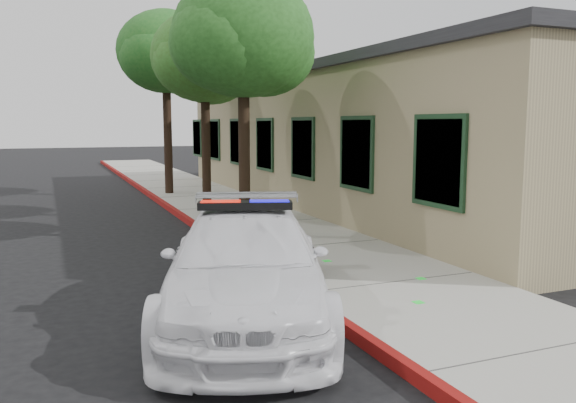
# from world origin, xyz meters

# --- Properties ---
(ground) EXTENTS (120.00, 120.00, 0.00)m
(ground) POSITION_xyz_m (0.00, 0.00, 0.00)
(ground) COLOR black
(ground) RESTS_ON ground
(sidewalk) EXTENTS (3.20, 60.00, 0.15)m
(sidewalk) POSITION_xyz_m (1.60, 3.00, 0.07)
(sidewalk) COLOR #9A988C
(sidewalk) RESTS_ON ground
(red_curb) EXTENTS (0.14, 60.00, 0.16)m
(red_curb) POSITION_xyz_m (0.06, 3.00, 0.08)
(red_curb) COLOR maroon
(red_curb) RESTS_ON ground
(clapboard_building) EXTENTS (7.30, 20.89, 4.24)m
(clapboard_building) POSITION_xyz_m (6.69, 9.00, 2.13)
(clapboard_building) COLOR #9B8E66
(clapboard_building) RESTS_ON ground
(police_car) EXTENTS (3.64, 5.53, 1.61)m
(police_car) POSITION_xyz_m (-0.91, -0.34, 0.75)
(police_car) COLOR white
(police_car) RESTS_ON ground
(fire_hydrant) EXTENTS (0.46, 0.41, 0.82)m
(fire_hydrant) POSITION_xyz_m (0.59, 3.23, 0.56)
(fire_hydrant) COLOR silver
(fire_hydrant) RESTS_ON sidewalk
(street_tree_near) EXTENTS (3.31, 3.07, 5.62)m
(street_tree_near) POSITION_xyz_m (0.71, 4.57, 4.34)
(street_tree_near) COLOR black
(street_tree_near) RESTS_ON sidewalk
(street_tree_mid) EXTENTS (2.85, 2.94, 5.44)m
(street_tree_mid) POSITION_xyz_m (0.70, 7.91, 4.25)
(street_tree_mid) COLOR black
(street_tree_mid) RESTS_ON sidewalk
(street_tree_far) EXTENTS (3.49, 3.42, 6.37)m
(street_tree_far) POSITION_xyz_m (0.75, 13.17, 4.94)
(street_tree_far) COLOR black
(street_tree_far) RESTS_ON sidewalk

